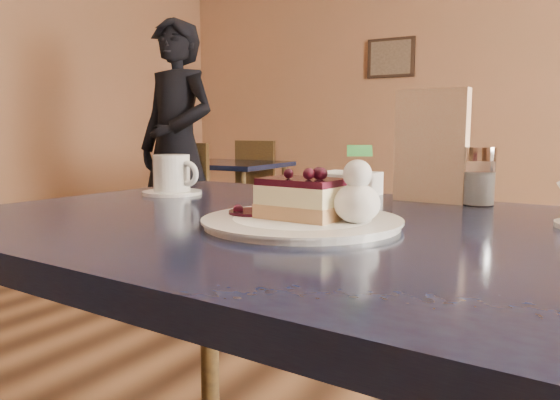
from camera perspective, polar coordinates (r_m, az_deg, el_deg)
The scene contains 11 objects.
main_table at distance 0.95m, azimuth 4.03°, elevation -7.31°, with size 1.36×0.96×0.82m.
dessert_plate at distance 0.88m, azimuth 2.29°, elevation -2.33°, with size 0.32×0.32×0.01m, color white.
cheesecake_slice at distance 0.88m, azimuth 2.30°, elevation 0.13°, with size 0.14×0.10×0.07m.
whipped_cream at distance 0.84m, azimuth 8.04°, elevation -0.33°, with size 0.07×0.07×0.06m.
berry_sauce at distance 0.93m, azimuth -2.72°, elevation -1.28°, with size 0.09×0.09×0.01m, color black.
coffee_set at distance 1.33m, azimuth -11.16°, elevation 2.42°, with size 0.15×0.14×0.09m.
menu_card at distance 1.21m, azimuth 15.50°, elevation 5.46°, with size 0.15×0.03×0.24m, color #FFE8BC.
sugar_shaker at distance 1.18m, azimuth 20.12°, elevation 2.39°, with size 0.07×0.07×0.12m.
napkin_stack at distance 1.29m, azimuth 6.93°, elevation 1.68°, with size 0.13×0.13×0.05m, color white.
bg_table_far_left at distance 4.54m, azimuth -5.81°, elevation -4.10°, with size 0.96×1.71×1.14m.
patron at distance 3.79m, azimuth -10.72°, elevation 5.52°, with size 0.62×0.41×1.71m, color black.
Camera 1 is at (0.42, -0.59, 0.97)m, focal length 35.00 mm.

